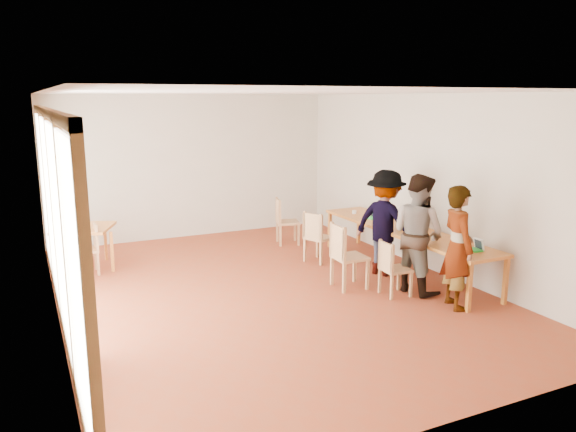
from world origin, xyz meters
name	(u,v)px	position (x,y,z in m)	size (l,w,h in m)	color
ground	(269,291)	(0.00, 0.00, 0.00)	(8.00, 8.00, 0.00)	brown
wall_back	(193,166)	(0.00, 4.00, 1.50)	(6.00, 0.10, 3.00)	beige
wall_front	(454,267)	(0.00, -4.00, 1.50)	(6.00, 0.10, 3.00)	beige
wall_right	(428,183)	(3.00, 0.00, 1.50)	(0.10, 8.00, 3.00)	beige
window_wall	(53,212)	(-2.96, 0.00, 1.50)	(0.10, 8.00, 3.00)	white
ceiling	(267,91)	(0.00, 0.00, 3.02)	(6.00, 8.00, 0.04)	white
communal_table	(404,231)	(2.50, -0.04, 0.70)	(0.80, 4.00, 0.75)	orange
side_table	(84,231)	(-2.40, 2.46, 0.67)	(0.90, 0.90, 0.75)	orange
chair_near	(391,263)	(1.57, -0.96, 0.51)	(0.41, 0.41, 0.45)	tan
chair_mid	(344,249)	(1.11, -0.36, 0.63)	(0.50, 0.50, 0.54)	tan
chair_far	(316,232)	(1.40, 1.07, 0.57)	(0.57, 0.57, 0.49)	tan
chair_empty	(283,216)	(1.42, 2.51, 0.57)	(0.53, 0.53, 0.50)	tan
chair_spare	(91,243)	(-2.34, 2.13, 0.53)	(0.40, 0.40, 0.46)	tan
person_near	(458,247)	(2.13, -1.74, 0.88)	(0.64, 0.42, 1.75)	gray
person_mid	(418,233)	(2.06, -0.95, 0.91)	(0.88, 0.69, 1.82)	gray
person_far	(385,223)	(2.12, -0.03, 0.88)	(1.14, 0.66, 1.77)	gray
laptop_near	(477,247)	(2.59, -1.62, 0.80)	(0.20, 0.23, 0.18)	green
laptop_mid	(417,228)	(2.58, -0.27, 0.80)	(0.21, 0.24, 0.19)	green
laptop_far	(372,215)	(2.48, 0.90, 0.80)	(0.24, 0.26, 0.19)	green
yellow_mug	(402,222)	(2.64, 0.21, 0.80)	(0.14, 0.14, 0.11)	gold
green_bottle	(402,216)	(2.67, 0.28, 0.89)	(0.07, 0.07, 0.28)	#22742B
clear_glass	(434,237)	(2.42, -0.89, 0.80)	(0.07, 0.07, 0.09)	silver
condiment_cup	(354,212)	(2.41, 1.41, 0.78)	(0.08, 0.08, 0.06)	white
pink_phone	(435,234)	(2.68, -0.61, 0.76)	(0.05, 0.10, 0.01)	#C13C79
black_pouch	(459,248)	(2.33, -1.55, 0.80)	(0.16, 0.26, 0.09)	black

